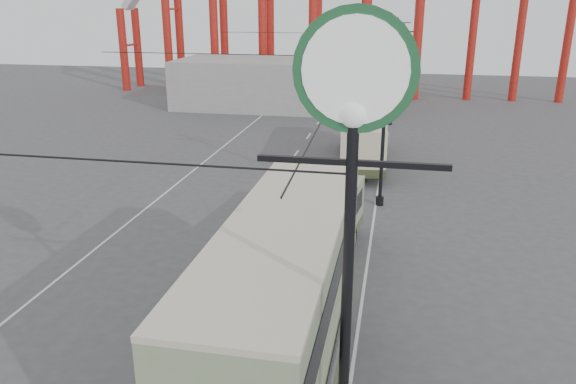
% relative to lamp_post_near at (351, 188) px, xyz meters
% --- Properties ---
extents(road_markings, '(12.52, 120.00, 0.01)m').
position_rel_lamp_post_near_xyz_m(road_markings, '(-6.46, 22.70, -7.86)').
color(road_markings, silver).
rests_on(road_markings, ground).
extents(lamp_post_near, '(3.20, 0.44, 10.80)m').
position_rel_lamp_post_near_xyz_m(lamp_post_near, '(0.00, 0.00, 0.00)').
color(lamp_post_near, black).
rests_on(lamp_post_near, ground).
extents(lamp_post_mid, '(3.20, 0.44, 9.32)m').
position_rel_lamp_post_near_xyz_m(lamp_post_mid, '(0.00, 21.00, -3.18)').
color(lamp_post_mid, black).
rests_on(lamp_post_mid, ground).
extents(lamp_post_far, '(3.20, 0.44, 9.32)m').
position_rel_lamp_post_near_xyz_m(lamp_post_far, '(0.00, 43.00, -3.18)').
color(lamp_post_far, black).
rests_on(lamp_post_far, ground).
extents(lamp_post_distant, '(3.20, 0.44, 9.32)m').
position_rel_lamp_post_near_xyz_m(lamp_post_distant, '(0.00, 65.00, -3.18)').
color(lamp_post_distant, black).
rests_on(lamp_post_distant, ground).
extents(fairground_shed, '(22.00, 10.00, 5.00)m').
position_rel_lamp_post_near_xyz_m(fairground_shed, '(-11.60, 50.00, -5.36)').
color(fairground_shed, gray).
rests_on(fairground_shed, ground).
extents(double_decker_bus, '(2.79, 10.84, 5.81)m').
position_rel_lamp_post_near_xyz_m(double_decker_bus, '(-1.85, 3.47, -4.60)').
color(double_decker_bus, '#3C4726').
rests_on(double_decker_bus, ground).
extents(single_decker_green, '(3.53, 10.41, 2.89)m').
position_rel_lamp_post_near_xyz_m(single_decker_green, '(-2.42, 12.09, -6.23)').
color(single_decker_green, gray).
rests_on(single_decker_green, ground).
extents(single_decker_cream, '(3.87, 11.36, 3.46)m').
position_rel_lamp_post_near_xyz_m(single_decker_cream, '(-1.71, 29.38, -5.91)').
color(single_decker_cream, beige).
rests_on(single_decker_cream, ground).
extents(pedestrian, '(0.63, 0.42, 1.71)m').
position_rel_lamp_post_near_xyz_m(pedestrian, '(-3.39, 12.79, -7.01)').
color(pedestrian, black).
rests_on(pedestrian, ground).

